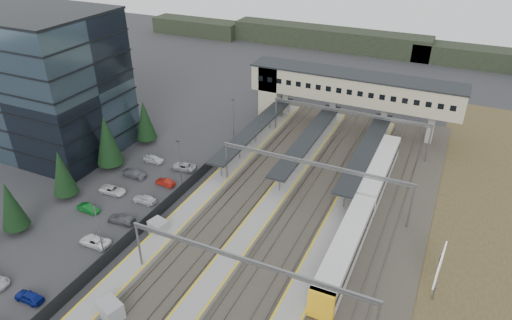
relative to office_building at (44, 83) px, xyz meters
The scene contains 15 objects.
ground 39.86m from the office_building, 18.43° to the right, with size 220.00×220.00×0.00m, color #2B2B2D.
office_building is the anchor object (origin of this frame).
conifer_row 22.40m from the office_building, 48.57° to the right, with size 4.42×49.82×9.50m.
car_park 30.18m from the office_building, 35.60° to the right, with size 10.52×44.42×1.29m.
lampposts 31.00m from the office_building, 21.00° to the right, with size 0.50×53.25×8.07m.
fence 32.32m from the office_building, 13.35° to the right, with size 0.08×90.00×2.00m.
relay_cabin_near 46.24m from the office_building, 37.67° to the right, with size 3.13×2.67×2.22m.
relay_cabin_far 36.22m from the office_building, 22.86° to the right, with size 2.70×2.41×2.12m.
rail_corridor 47.39m from the office_building, ahead, with size 34.00×90.00×0.92m.
canopies 46.29m from the office_building, 19.23° to the left, with size 23.10×30.00×3.28m.
footbridge 53.18m from the office_building, 34.47° to the left, with size 40.40×6.40×11.20m.
gantries 49.23m from the office_building, 10.62° to the right, with size 28.40×62.28×7.17m.
train 56.92m from the office_building, ahead, with size 2.90×40.33×3.65m.
billboard 67.79m from the office_building, ahead, with size 0.63×5.63×4.72m.
treeline_far 100.53m from the office_building, 53.31° to the left, with size 170.00×19.00×7.00m.
Camera 1 is at (28.16, -40.12, 39.30)m, focal length 32.00 mm.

